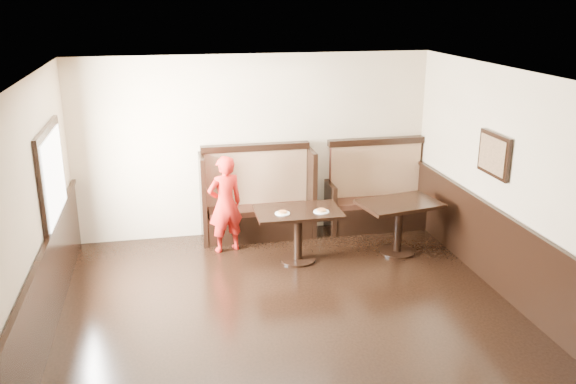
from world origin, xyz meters
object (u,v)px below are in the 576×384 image
object	(u,v)px
child	(225,204)
booth_neighbor	(376,198)
booth_main	(257,204)
table_main	(298,222)
table_neighbor	(399,215)

from	to	relation	value
child	booth_neighbor	bearing A→B (deg)	174.06
booth_main	child	distance (m)	0.76
booth_main	booth_neighbor	world-z (taller)	same
table_main	table_neighbor	size ratio (longest dim) A/B	0.96
booth_neighbor	table_main	distance (m)	1.87
booth_main	table_main	xyz separation A→B (m)	(0.41, -1.06, 0.06)
booth_neighbor	table_main	world-z (taller)	booth_neighbor
table_main	booth_main	bearing A→B (deg)	111.55
booth_neighbor	child	bearing A→B (deg)	-168.96
booth_neighbor	table_neighbor	world-z (taller)	booth_neighbor
table_main	table_neighbor	distance (m)	1.50
booth_neighbor	child	world-z (taller)	booth_neighbor
booth_main	booth_neighbor	size ratio (longest dim) A/B	1.06
table_main	child	xyz separation A→B (m)	(-0.96, 0.57, 0.14)
booth_main	table_main	distance (m)	1.14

